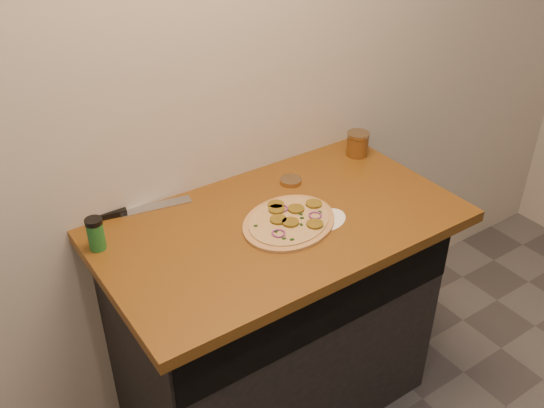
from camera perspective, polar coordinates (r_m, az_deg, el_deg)
cabinet at (r=2.31m, az=0.18°, el=-10.83°), size 1.10×0.60×0.86m
countertop at (r=2.01m, az=0.69°, el=-1.95°), size 1.20×0.70×0.04m
pizza at (r=1.97m, az=1.64°, el=-1.61°), size 0.44×0.44×0.02m
chefs_knife at (r=2.08m, az=-13.21°, el=-0.64°), size 0.36×0.10×0.02m
mason_jar_lid at (r=2.19m, az=1.77°, el=2.19°), size 0.08×0.08×0.02m
salsa_jar at (r=2.39m, az=8.05°, el=5.63°), size 0.09×0.09×0.10m
spice_shaker at (r=1.91m, az=-16.26°, el=-2.71°), size 0.05×0.05×0.11m
flour_spill at (r=2.00m, az=5.32°, el=-1.48°), size 0.19×0.19×0.00m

